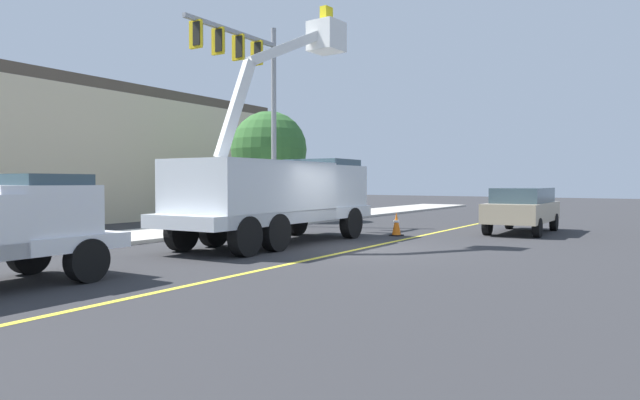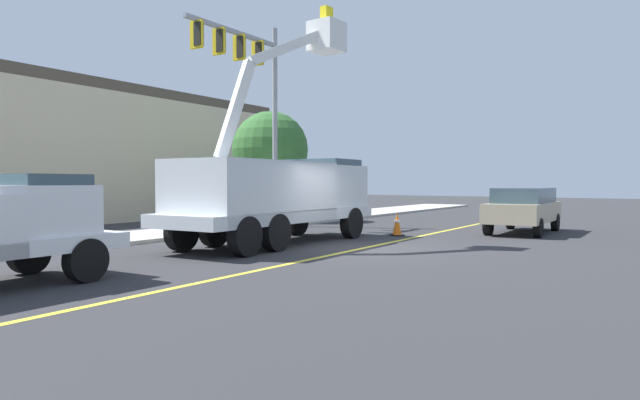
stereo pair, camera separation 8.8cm
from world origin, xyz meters
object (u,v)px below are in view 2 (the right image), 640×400
Objects in this scene: utility_bucket_truck at (279,192)px; passing_minivan at (524,207)px; traffic_cone_mid_front at (397,224)px; traffic_signal_mast at (250,78)px.

passing_minivan is (8.39, -4.88, -0.64)m from utility_bucket_truck.
traffic_signal_mast is (-0.97, 6.27, 5.70)m from traffic_cone_mid_front.
traffic_cone_mid_front is 8.53m from traffic_signal_mast.
traffic_signal_mast is (3.51, 4.61, 4.50)m from utility_bucket_truck.
passing_minivan is 5.09m from traffic_cone_mid_front.
traffic_signal_mast is at bearing 117.18° from passing_minivan.
traffic_signal_mast reaches higher than traffic_cone_mid_front.
traffic_signal_mast is (-4.87, 9.49, 5.14)m from passing_minivan.
traffic_cone_mid_front is at bearing -81.24° from traffic_signal_mast.
passing_minivan is at bearing -62.82° from traffic_signal_mast.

